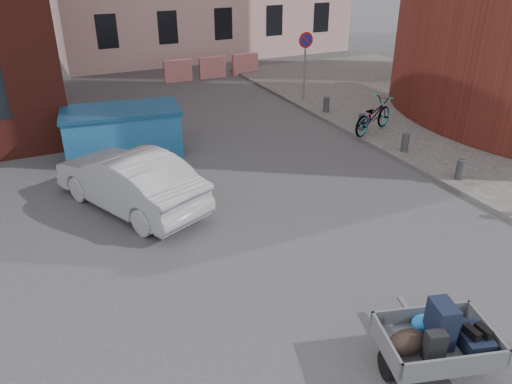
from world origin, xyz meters
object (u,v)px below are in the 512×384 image
bicycle (373,116)px  trailer (436,340)px  dumpster (123,132)px  silver_car (129,180)px

bicycle → trailer: bearing=125.2°
dumpster → bicycle: bearing=-4.8°
dumpster → trailer: bearing=-69.7°
dumpster → bicycle: dumpster is taller
trailer → bicycle: 10.43m
trailer → silver_car: size_ratio=0.46×
dumpster → bicycle: size_ratio=1.74×
silver_car → bicycle: 8.59m
silver_car → trailer: bearing=87.6°
bicycle → dumpster: bearing=54.5°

